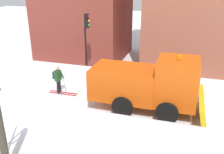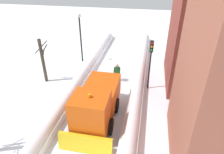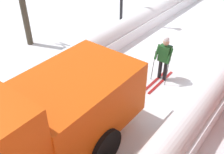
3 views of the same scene
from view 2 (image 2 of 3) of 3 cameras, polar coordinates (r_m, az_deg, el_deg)
ground_plane at (r=14.26m, az=-5.08°, el=-12.52°), size 80.00×80.00×0.00m
snowbank_left at (r=13.55m, az=5.82°, el=-12.35°), size 1.10×36.00×1.13m
snowbank_right at (r=14.80m, az=-15.11°, el=-9.55°), size 1.10×36.00×1.01m
building_brick_near at (r=18.00m, az=28.44°, el=17.33°), size 6.44×6.91×13.41m
plow_truck at (r=13.42m, az=-4.41°, el=-7.38°), size 3.20×5.98×3.12m
skier at (r=18.14m, az=1.49°, el=1.62°), size 0.62×1.80×1.81m
traffic_light_pole at (r=16.35m, az=11.09°, el=5.87°), size 0.28×0.42×4.40m
street_lamp at (r=21.53m, az=-9.11°, el=12.57°), size 0.40×0.40×5.24m
bare_tree_near at (r=18.68m, az=-19.25°, el=4.56°), size 1.31×0.83×4.09m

